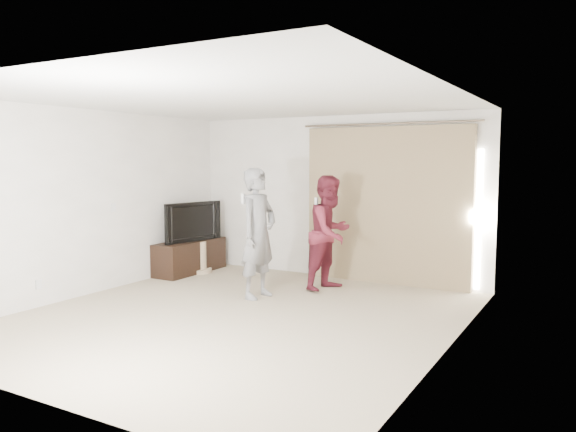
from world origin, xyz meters
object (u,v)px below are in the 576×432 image
at_px(tv, 189,221).
at_px(person_woman, 330,233).
at_px(tv_console, 190,256).
at_px(person_man, 258,233).

height_order(tv, person_woman, person_woman).
relative_size(tv_console, person_woman, 0.84).
bearing_deg(tv, person_woman, -77.31).
bearing_deg(tv_console, tv, 0.00).
bearing_deg(person_man, person_woman, 55.08).
xyz_separation_m(tv, person_man, (1.95, -0.89, 0.03)).
height_order(tv_console, person_man, person_man).
relative_size(tv, person_woman, 0.68).
height_order(tv_console, person_woman, person_woman).
bearing_deg(tv, tv_console, 0.00).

